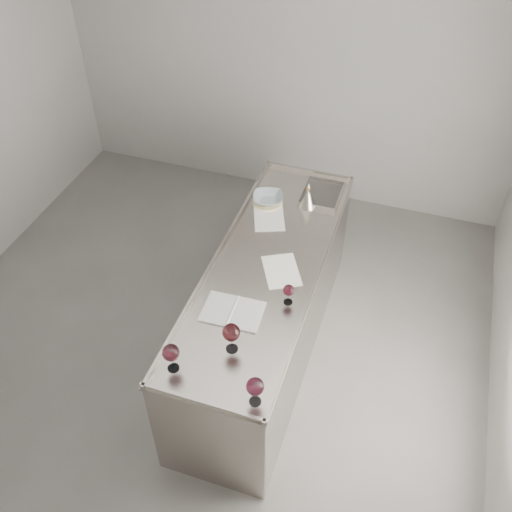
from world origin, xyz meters
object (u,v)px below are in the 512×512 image
(wine_glass_small, at_px, (289,291))
(notebook, at_px, (233,311))
(wine_glass_middle, at_px, (231,333))
(ceramic_bowl, at_px, (268,198))
(wine_glass_right, at_px, (255,387))
(counter, at_px, (266,309))
(wine_glass_left, at_px, (171,353))
(wine_funnel, at_px, (308,199))

(wine_glass_small, relative_size, notebook, 0.38)
(wine_glass_middle, distance_m, ceramic_bowl, 1.47)
(wine_glass_right, height_order, wine_glass_small, wine_glass_right)
(counter, relative_size, wine_glass_small, 15.89)
(wine_glass_small, bearing_deg, ceramic_bowl, 114.74)
(wine_glass_left, relative_size, wine_glass_small, 1.32)
(counter, height_order, wine_glass_middle, wine_glass_middle)
(counter, distance_m, notebook, 0.69)
(wine_glass_small, distance_m, ceramic_bowl, 1.07)
(wine_glass_left, distance_m, ceramic_bowl, 1.69)
(notebook, bearing_deg, counter, 78.64)
(notebook, bearing_deg, wine_funnel, 79.38)
(wine_glass_left, distance_m, wine_glass_small, 0.88)
(wine_glass_middle, xyz_separation_m, wine_glass_small, (0.22, 0.48, -0.04))
(counter, height_order, wine_glass_left, wine_glass_left)
(ceramic_bowl, bearing_deg, wine_glass_left, -91.74)
(wine_glass_small, height_order, notebook, wine_glass_small)
(counter, relative_size, ceramic_bowl, 10.37)
(wine_glass_middle, relative_size, wine_glass_right, 1.07)
(wine_glass_right, distance_m, wine_funnel, 1.84)
(wine_funnel, bearing_deg, ceramic_bowl, -166.65)
(wine_glass_left, relative_size, notebook, 0.50)
(counter, relative_size, wine_glass_right, 12.15)
(wine_glass_small, relative_size, ceramic_bowl, 0.65)
(counter, height_order, ceramic_bowl, ceramic_bowl)
(counter, xyz_separation_m, notebook, (-0.08, -0.49, 0.47))
(wine_glass_left, height_order, wine_glass_right, wine_glass_left)
(wine_glass_middle, distance_m, wine_funnel, 1.52)
(ceramic_bowl, xyz_separation_m, wine_funnel, (0.30, 0.07, 0.02))
(notebook, bearing_deg, wine_glass_right, -61.75)
(wine_glass_middle, bearing_deg, wine_funnel, 87.15)
(wine_glass_left, relative_size, wine_glass_right, 1.01)
(counter, bearing_deg, ceramic_bowl, 106.94)
(wine_glass_small, height_order, wine_funnel, wine_funnel)
(wine_glass_small, bearing_deg, wine_glass_left, -124.62)
(notebook, height_order, ceramic_bowl, ceramic_bowl)
(wine_glass_right, bearing_deg, ceramic_bowl, 105.30)
(wine_glass_left, bearing_deg, ceramic_bowl, 88.26)
(counter, distance_m, wine_glass_left, 1.21)
(wine_glass_right, relative_size, notebook, 0.50)
(wine_glass_right, xyz_separation_m, wine_glass_small, (-0.03, 0.79, -0.03))
(ceramic_bowl, relative_size, wine_funnel, 1.07)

